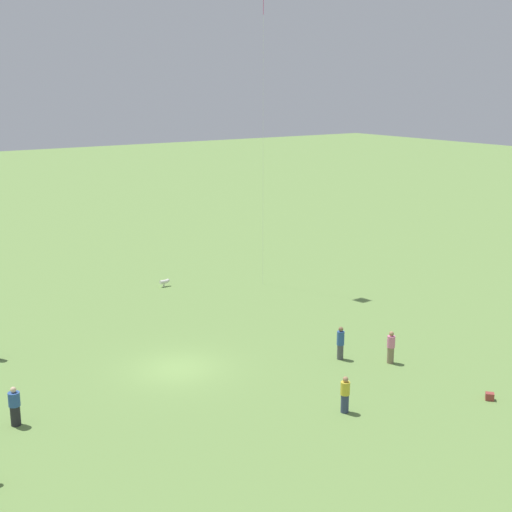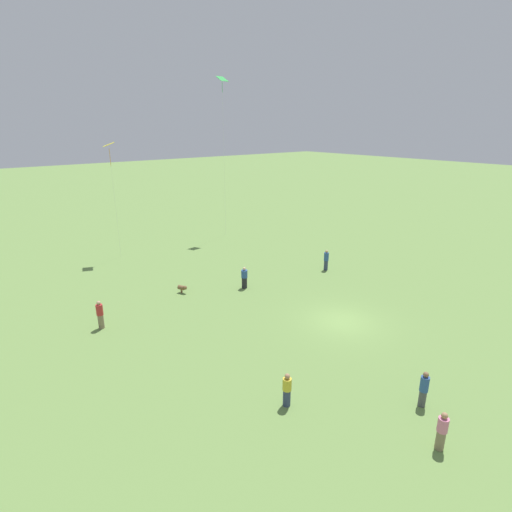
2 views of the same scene
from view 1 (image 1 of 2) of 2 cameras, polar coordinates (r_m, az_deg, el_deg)
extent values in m
plane|color=#6B8E47|center=(35.22, -6.29, -8.94)|extent=(240.00, 240.00, 0.00)
cylinder|color=#333D5B|center=(30.77, 7.11, -11.62)|extent=(0.48, 0.48, 0.80)
cylinder|color=gold|center=(30.49, 7.15, -10.46)|extent=(0.56, 0.56, 0.57)
sphere|color=#A87A56|center=(30.32, 7.17, -9.76)|extent=(0.24, 0.24, 0.24)
cylinder|color=#847056|center=(36.15, 10.71, -7.79)|extent=(0.40, 0.40, 0.82)
cylinder|color=pink|center=(35.90, 10.76, -6.75)|extent=(0.47, 0.47, 0.59)
sphere|color=#A87A56|center=(35.76, 10.79, -6.13)|extent=(0.24, 0.24, 0.24)
cylinder|color=#232328|center=(31.05, -18.69, -11.99)|extent=(0.54, 0.54, 0.84)
cylinder|color=#2D5193|center=(30.76, -18.79, -10.79)|extent=(0.64, 0.64, 0.58)
sphere|color=beige|center=(30.60, -18.85, -10.09)|extent=(0.24, 0.24, 0.24)
cylinder|color=#4C4C51|center=(36.24, 6.75, -7.63)|extent=(0.33, 0.33, 0.76)
cylinder|color=#2D5193|center=(35.99, 6.78, -6.54)|extent=(0.39, 0.39, 0.70)
sphere|color=brown|center=(35.83, 6.81, -5.83)|extent=(0.24, 0.24, 0.24)
cylinder|color=#E54C99|center=(47.50, 0.60, 19.48)|extent=(0.04, 0.04, 1.20)
cylinder|color=silver|center=(47.42, 0.57, 8.95)|extent=(0.01, 0.01, 19.15)
cylinder|color=silver|center=(48.81, -7.40, -2.07)|extent=(0.52, 0.28, 0.26)
sphere|color=silver|center=(48.95, -7.06, -1.96)|extent=(0.24, 0.24, 0.24)
cylinder|color=silver|center=(48.87, -7.39, -2.33)|extent=(0.12, 0.12, 0.21)
cube|color=#933833|center=(33.33, 18.19, -10.63)|extent=(0.47, 0.47, 0.32)
camera|label=2|loc=(31.07, 36.36, 7.90)|focal=28.00mm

